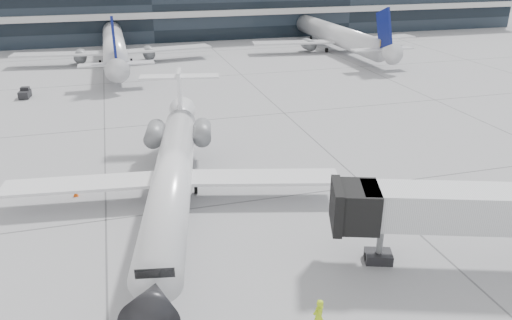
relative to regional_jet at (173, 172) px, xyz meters
name	(u,v)px	position (x,y,z in m)	size (l,w,h in m)	color
ground	(244,202)	(4.97, -1.53, -2.43)	(220.00, 220.00, 0.00)	gray
terminal	(148,12)	(4.97, 80.47, 2.57)	(170.00, 22.00, 10.00)	black
bg_jet_center	(116,62)	(-3.03, 53.47, -2.43)	(32.00, 40.00, 9.60)	silver
bg_jet_right	(334,50)	(36.97, 53.47, -2.43)	(32.00, 40.00, 9.60)	silver
regional_jet	(173,172)	(0.00, 0.00, 0.00)	(24.59, 30.65, 7.11)	white
jet_bridge	(486,209)	(16.24, -13.07, 1.28)	(15.49, 7.69, 5.09)	silver
ramp_worker	(318,317)	(4.92, -15.90, -1.44)	(0.72, 0.47, 1.97)	#B7DF17
traffic_cone	(76,193)	(-7.20, 2.91, -2.17)	(0.43, 0.43, 0.54)	#F0530C
far_tug	(25,93)	(-14.65, 33.68, -1.85)	(1.43, 2.16, 1.29)	black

